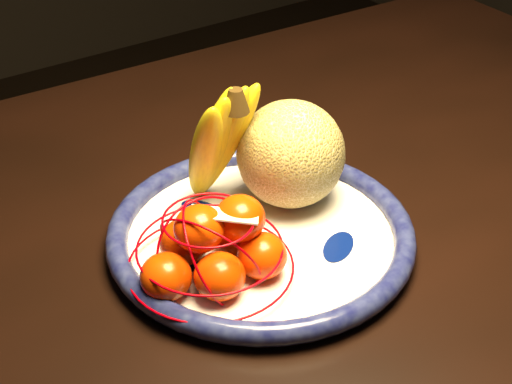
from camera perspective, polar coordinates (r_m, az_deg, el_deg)
dining_table at (r=1.04m, az=-0.34°, el=-5.20°), size 1.60×1.00×0.78m
fruit_bowl at (r=0.93m, az=0.35°, el=-3.13°), size 0.36×0.36×0.03m
cantaloupe at (r=0.95m, az=2.54°, el=2.78°), size 0.13×0.13×0.13m
banana_bunch at (r=0.93m, az=-2.99°, el=3.81°), size 0.12×0.12×0.18m
mandarin_bag at (r=0.85m, az=-3.05°, el=-4.10°), size 0.24×0.24×0.12m
price_tag at (r=0.82m, az=-2.31°, el=-1.65°), size 0.07×0.07×0.01m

